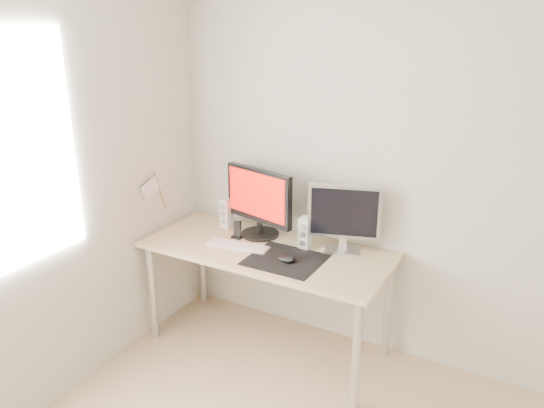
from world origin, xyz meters
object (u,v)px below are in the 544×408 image
at_px(keyboard, 238,246).
at_px(speaker_right, 305,233).
at_px(desk, 267,259).
at_px(mouse, 286,259).
at_px(second_monitor, 344,215).
at_px(speaker_left, 226,213).
at_px(phone_dock, 237,233).
at_px(main_monitor, 259,200).

bearing_deg(keyboard, speaker_right, 27.66).
height_order(desk, speaker_right, speaker_right).
relative_size(speaker_right, keyboard, 0.48).
height_order(mouse, desk, mouse).
height_order(desk, second_monitor, second_monitor).
height_order(mouse, keyboard, mouse).
bearing_deg(speaker_left, phone_dock, -37.23).
height_order(main_monitor, keyboard, main_monitor).
distance_m(second_monitor, phone_dock, 0.74).
xyz_separation_m(main_monitor, speaker_left, (-0.29, 0.03, -0.15)).
relative_size(desk, main_monitor, 2.94).
bearing_deg(desk, mouse, -31.32).
relative_size(mouse, main_monitor, 0.21).
xyz_separation_m(desk, second_monitor, (0.44, 0.20, 0.32)).
height_order(desk, main_monitor, main_monitor).
relative_size(desk, second_monitor, 3.63).
bearing_deg(mouse, speaker_left, 154.01).
bearing_deg(speaker_left, keyboard, -44.83).
distance_m(mouse, speaker_left, 0.72).
relative_size(desk, speaker_right, 7.69).
height_order(desk, speaker_left, speaker_left).
height_order(speaker_right, keyboard, speaker_right).
relative_size(main_monitor, phone_dock, 4.45).
distance_m(second_monitor, speaker_right, 0.28).
distance_m(speaker_right, keyboard, 0.44).
xyz_separation_m(main_monitor, second_monitor, (0.59, 0.04, -0.01)).
distance_m(main_monitor, keyboard, 0.34).
distance_m(main_monitor, second_monitor, 0.59).
bearing_deg(main_monitor, desk, -46.95).
relative_size(mouse, speaker_left, 0.55).
xyz_separation_m(speaker_left, keyboard, (0.26, -0.26, -0.10)).
bearing_deg(main_monitor, mouse, -38.63).
bearing_deg(speaker_left, main_monitor, -5.64).
xyz_separation_m(desk, main_monitor, (-0.15, 0.16, 0.33)).
height_order(second_monitor, speaker_right, second_monitor).
distance_m(main_monitor, speaker_left, 0.32).
distance_m(speaker_left, phone_dock, 0.24).
bearing_deg(mouse, phone_dock, 159.15).
bearing_deg(speaker_right, second_monitor, 16.83).
xyz_separation_m(mouse, main_monitor, (-0.36, 0.28, 0.23)).
xyz_separation_m(second_monitor, keyboard, (-0.61, -0.27, -0.23)).
bearing_deg(mouse, keyboard, 172.08).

